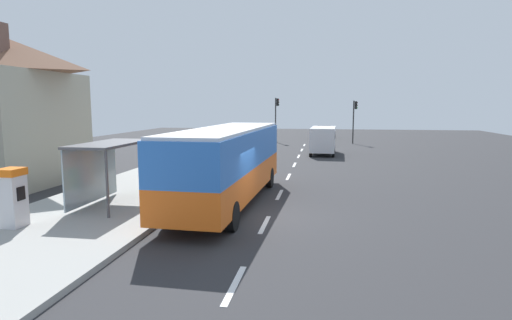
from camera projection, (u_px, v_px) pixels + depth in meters
name	position (u px, v px, depth m)	size (l,w,h in m)	color
ground_plane	(291.00, 165.00, 29.29)	(56.00, 92.00, 0.04)	#2D2D30
sidewalk_platform	(126.00, 197.00, 18.54)	(6.20, 30.00, 0.18)	#999993
lane_stripe_seg_0	(235.00, 285.00, 9.67)	(0.16, 2.20, 0.01)	silver
lane_stripe_seg_1	(265.00, 224.00, 14.56)	(0.16, 2.20, 0.01)	silver
lane_stripe_seg_2	(280.00, 195.00, 19.46)	(0.16, 2.20, 0.01)	silver
lane_stripe_seg_3	(288.00, 177.00, 24.35)	(0.16, 2.20, 0.01)	silver
lane_stripe_seg_4	(294.00, 165.00, 29.24)	(0.16, 2.20, 0.01)	silver
lane_stripe_seg_5	(299.00, 156.00, 34.14)	(0.16, 2.20, 0.01)	silver
lane_stripe_seg_6	(302.00, 150.00, 39.03)	(0.16, 2.20, 0.01)	silver
lane_stripe_seg_7	(304.00, 145.00, 43.93)	(0.16, 2.20, 0.01)	silver
bus	(228.00, 161.00, 17.44)	(2.88, 11.09, 3.21)	orange
white_van	(323.00, 139.00, 35.55)	(2.20, 5.27, 2.30)	silver
sedan_near	(324.00, 131.00, 54.45)	(1.97, 4.46, 1.52)	#195933
ticket_machine	(13.00, 197.00, 13.57)	(0.66, 0.76, 1.94)	silver
recycling_bin_yellow	(176.00, 184.00, 18.49)	(0.52, 0.52, 0.95)	yellow
recycling_bin_green	(181.00, 182.00, 19.18)	(0.52, 0.52, 0.95)	green
recycling_bin_red	(186.00, 179.00, 19.86)	(0.52, 0.52, 0.95)	red
recycling_bin_orange	(191.00, 177.00, 20.55)	(0.52, 0.52, 0.95)	orange
traffic_light_near_side	(354.00, 115.00, 45.23)	(0.49, 0.28, 4.67)	#2D2D2D
traffic_light_far_side	(276.00, 113.00, 47.35)	(0.49, 0.28, 5.01)	#2D2D2D
bus_shelter	(103.00, 157.00, 16.59)	(1.80, 4.00, 2.50)	#4C4C51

